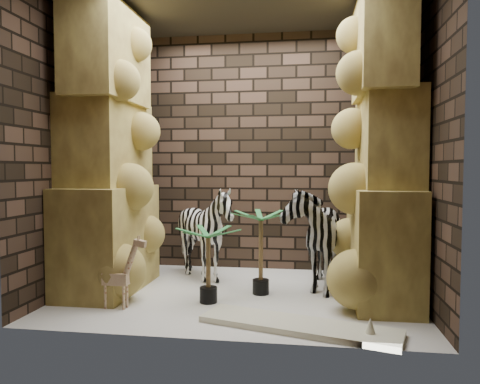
% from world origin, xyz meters
% --- Properties ---
extents(floor, '(3.50, 3.50, 0.00)m').
position_xyz_m(floor, '(0.00, 0.00, 0.00)').
color(floor, silver).
rests_on(floor, ground).
extents(wall_back, '(3.50, 0.00, 3.50)m').
position_xyz_m(wall_back, '(0.00, 1.25, 1.50)').
color(wall_back, black).
rests_on(wall_back, ground).
extents(wall_front, '(3.50, 0.00, 3.50)m').
position_xyz_m(wall_front, '(0.00, -1.25, 1.50)').
color(wall_front, black).
rests_on(wall_front, ground).
extents(wall_left, '(0.00, 3.00, 3.00)m').
position_xyz_m(wall_left, '(-1.75, 0.00, 1.50)').
color(wall_left, black).
rests_on(wall_left, ground).
extents(wall_right, '(0.00, 3.00, 3.00)m').
position_xyz_m(wall_right, '(1.75, 0.00, 1.50)').
color(wall_right, black).
rests_on(wall_right, ground).
extents(rock_pillar_left, '(0.68, 1.30, 3.00)m').
position_xyz_m(rock_pillar_left, '(-1.40, 0.00, 1.50)').
color(rock_pillar_left, '#D2C25E').
rests_on(rock_pillar_left, floor).
extents(rock_pillar_right, '(0.58, 1.25, 3.00)m').
position_xyz_m(rock_pillar_right, '(1.42, 0.00, 1.50)').
color(rock_pillar_right, '#D2C25E').
rests_on(rock_pillar_right, floor).
extents(zebra_right, '(0.67, 1.14, 1.30)m').
position_xyz_m(zebra_right, '(0.77, 0.45, 0.65)').
color(zebra_right, white).
rests_on(zebra_right, floor).
extents(zebra_left, '(0.93, 1.13, 0.98)m').
position_xyz_m(zebra_left, '(-0.46, 0.53, 0.49)').
color(zebra_left, white).
rests_on(zebra_left, floor).
extents(giraffe_toy, '(0.36, 0.13, 0.70)m').
position_xyz_m(giraffe_toy, '(-1.05, -0.61, 0.35)').
color(giraffe_toy, '#D3B189').
rests_on(giraffe_toy, floor).
extents(palm_front, '(0.36, 0.36, 0.87)m').
position_xyz_m(palm_front, '(0.23, 0.06, 0.44)').
color(palm_front, '#186226').
rests_on(palm_front, floor).
extents(palm_back, '(0.36, 0.36, 0.74)m').
position_xyz_m(palm_back, '(-0.24, -0.32, 0.37)').
color(palm_back, '#186226').
rests_on(palm_back, floor).
extents(surfboard, '(1.67, 0.83, 0.05)m').
position_xyz_m(surfboard, '(0.63, -0.91, 0.03)').
color(surfboard, '#EFECC7').
rests_on(surfboard, floor).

